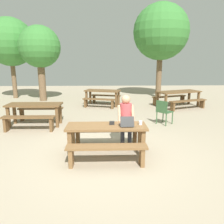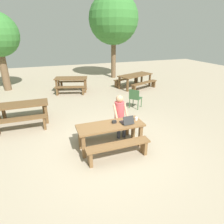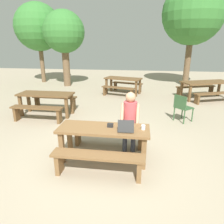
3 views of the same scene
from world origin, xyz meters
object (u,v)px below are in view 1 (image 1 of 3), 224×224
Objects in this scene: coffee_mug at (140,123)px; tree_right at (40,48)px; picnic_table_mid at (35,107)px; tree_rear at (10,42)px; laptop at (127,124)px; picnic_table_rear at (103,93)px; tree_left at (161,32)px; small_pouch at (112,123)px; plastic_chair at (164,111)px; person_seated at (126,117)px; picnic_table_front at (106,130)px; picnic_table_distant at (178,93)px.

tree_right reaches higher than coffee_mug.
tree_rear is at bearing 117.34° from picnic_table_mid.
laptop reaches higher than picnic_table_rear.
tree_left is (2.41, 8.34, 3.00)m from coffee_mug.
laptop is 0.08× the size of tree_rear.
small_pouch is 1.26× the size of coffee_mug.
tree_right is (-5.42, 4.92, 2.37)m from plastic_chair.
picnic_table_rear is at bearing 96.81° from person_seated.
picnic_table_front is 0.34× the size of tree_left.
laptop reaches higher than plastic_chair.
plastic_chair is at bearing 52.62° from small_pouch.
picnic_table_rear is at bearing -25.51° from tree_rear.
picnic_table_front is 5.86m from picnic_table_rear.
picnic_table_rear is 4.25m from tree_right.
person_seated is at bearing 47.90° from picnic_table_front.
picnic_table_front is 3.42m from picnic_table_mid.
person_seated is at bearing 101.44° from plastic_chair.
picnic_table_front is 0.49m from laptop.
tree_rear is at bearing 123.46° from small_pouch.
person_seated is 2.44m from plastic_chair.
picnic_table_distant is 7.50m from tree_right.
coffee_mug is at bearing -60.07° from tree_right.
tree_right is at bearing -171.53° from tree_left.
plastic_chair is (1.83, 2.40, -0.28)m from small_pouch.
picnic_table_distant reaches higher than picnic_table_mid.
plastic_chair reaches higher than picnic_table_front.
picnic_table_front is 0.99× the size of picnic_table_rear.
laptop is at bearing -67.90° from picnic_table_rear.
tree_rear reaches higher than picnic_table_rear.
plastic_chair is 0.16× the size of tree_left.
tree_rear is (-8.53, -0.03, -0.57)m from tree_left.
picnic_table_rear is at bearing -24.65° from tree_right.
picnic_table_distant is (3.00, 5.53, -0.12)m from laptop.
tree_right reaches higher than picnic_table_front.
small_pouch is 0.06× the size of picnic_table_rear.
tree_right is (-3.31, 1.52, 2.19)m from picnic_table_rear.
picnic_table_front is 3.15m from plastic_chair.
laptop is 0.19× the size of picnic_table_mid.
tree_rear is at bearing 140.96° from picnic_table_distant.
person_seated is at bearing -53.20° from tree_rear.
picnic_table_rear reaches higher than picnic_table_distant.
laptop is 2.97m from plastic_chair.
laptop is 0.34m from coffee_mug.
coffee_mug reaches higher than picnic_table_mid.
small_pouch is at bearing -43.40° from picnic_table_mid.
small_pouch is 0.03× the size of tree_right.
laptop reaches higher than picnic_table_distant.
picnic_table_distant is at bearing 57.69° from picnic_table_front.
tree_right reaches higher than person_seated.
tree_right is (-3.95, 6.84, 2.07)m from person_seated.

